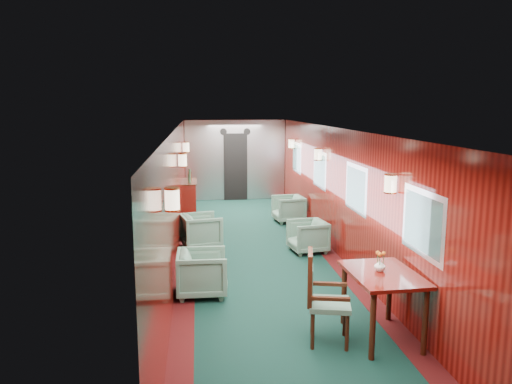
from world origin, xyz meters
TOP-DOWN VIEW (x-y plane):
  - room at (0.00, 0.00)m, footprint 12.00×12.10m
  - bulkhead at (0.00, 5.91)m, footprint 2.98×0.17m
  - windows_right at (1.49, 0.25)m, footprint 0.02×8.60m
  - wall_sconces at (0.00, 0.57)m, footprint 2.97×7.97m
  - dining_table at (1.07, -3.42)m, footprint 0.83×1.15m
  - side_chair at (0.31, -3.43)m, footprint 0.59×0.61m
  - credenza at (-1.34, 3.14)m, footprint 0.35×1.12m
  - flower_vase at (1.05, -3.36)m, footprint 0.15×0.15m
  - armchair_left_near at (-1.08, -1.74)m, footprint 0.75×0.73m
  - armchair_left_far at (-1.07, 0.82)m, footprint 0.89×0.88m
  - armchair_right_near at (0.97, 0.26)m, footprint 0.78×0.76m
  - armchair_right_far at (1.06, 2.82)m, footprint 0.79×0.77m

SIDE VIEW (x-z plane):
  - armchair_right_near at x=0.97m, z-range 0.00..0.62m
  - armchair_right_far at x=1.06m, z-range 0.00..0.64m
  - armchair_left_near at x=-1.08m, z-range 0.00..0.68m
  - armchair_left_far at x=-1.07m, z-range 0.00..0.68m
  - credenza at x=-1.34m, z-range -0.13..1.15m
  - side_chair at x=0.31m, z-range 0.05..1.17m
  - dining_table at x=1.07m, z-range 0.28..1.12m
  - flower_vase at x=1.05m, z-range 0.84..0.98m
  - bulkhead at x=0.00m, z-range -0.01..2.38m
  - windows_right at x=1.49m, z-range 1.05..1.85m
  - room at x=0.00m, z-range 0.43..2.83m
  - wall_sconces at x=0.00m, z-range 1.66..1.91m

